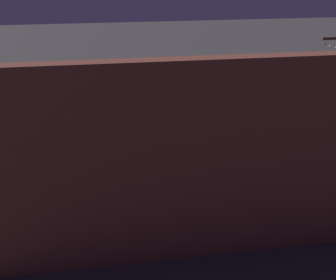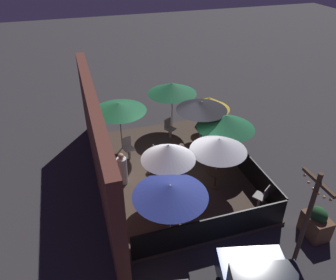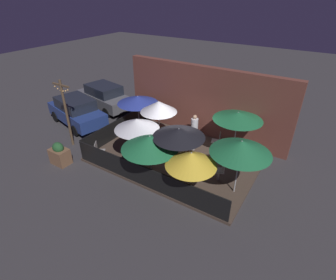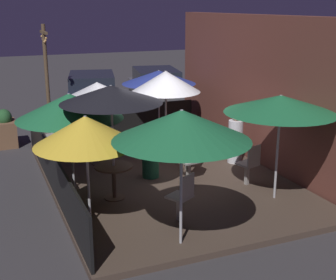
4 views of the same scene
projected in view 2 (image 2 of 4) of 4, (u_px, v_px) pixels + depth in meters
ground_plane at (174, 173)px, 13.04m from camera, size 60.00×60.00×0.00m
patio_deck at (174, 171)px, 13.01m from camera, size 7.40×5.18×0.12m
building_wall at (97, 144)px, 11.33m from camera, size 9.00×0.36×3.77m
fence_front at (233, 150)px, 13.36m from camera, size 7.20×0.05×0.95m
fence_side_left at (212, 229)px, 9.78m from camera, size 0.05×4.98×0.95m
patio_umbrella_0 at (168, 152)px, 10.58m from camera, size 1.81×1.81×2.25m
patio_umbrella_1 at (219, 144)px, 11.20m from camera, size 2.00×2.00×2.08m
patio_umbrella_2 at (202, 106)px, 12.91m from camera, size 2.04×2.04×2.38m
patio_umbrella_3 at (170, 190)px, 9.21m from camera, size 2.19×2.19×2.03m
patio_umbrella_4 at (226, 122)px, 12.55m from camera, size 2.26×2.26×2.11m
patio_umbrella_5 at (172, 88)px, 14.70m from camera, size 2.24×2.24×2.31m
patio_umbrella_6 at (119, 107)px, 13.26m from camera, size 2.24×2.24×2.18m
patio_umbrella_7 at (209, 103)px, 14.09m from camera, size 1.86×1.86×2.04m
dining_table_0 at (168, 185)px, 11.33m from camera, size 0.94×0.94×0.71m
dining_table_1 at (216, 173)px, 11.87m from camera, size 0.81×0.81×0.74m
dining_table_2 at (200, 141)px, 13.78m from camera, size 0.78×0.78×0.71m
patio_chair_0 at (157, 163)px, 12.52m from camera, size 0.40×0.40×0.95m
patio_chair_1 at (169, 128)px, 14.81m from camera, size 0.55×0.55×0.92m
patio_chair_2 at (128, 147)px, 13.42m from camera, size 0.50×0.50×0.94m
patio_chair_3 at (158, 155)px, 13.02m from camera, size 0.47×0.47×0.91m
patio_chair_4 at (262, 196)px, 10.96m from camera, size 0.56×0.56×0.92m
patron_0 at (181, 158)px, 12.81m from camera, size 0.43×0.43×1.17m
patron_1 at (122, 170)px, 12.04m from camera, size 0.52×0.52×1.31m
planter_box at (316, 223)px, 10.12m from camera, size 0.86×0.60×1.10m
light_post at (306, 221)px, 8.26m from camera, size 1.10×0.12×3.44m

